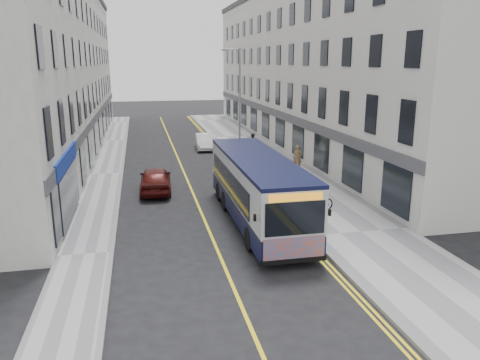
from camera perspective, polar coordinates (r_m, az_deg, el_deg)
name	(u,v)px	position (r m, az deg, el deg)	size (l,w,h in m)	color
ground	(211,235)	(19.92, -3.56, -6.72)	(140.00, 140.00, 0.00)	black
pavement_east	(274,166)	(32.47, 4.15, 1.68)	(4.50, 64.00, 0.12)	#949497
pavement_west	(106,174)	(31.29, -16.04, 0.67)	(2.00, 64.00, 0.12)	#949497
kerb_east	(242,168)	(31.92, 0.27, 1.51)	(0.18, 64.00, 0.13)	slate
kerb_west	(122,173)	(31.24, -14.21, 0.78)	(0.18, 64.00, 0.13)	slate
road_centre_line	(184,171)	(31.34, -6.89, 1.05)	(0.12, 64.00, 0.01)	yellow
road_dbl_yellow_inner	(236,169)	(31.84, -0.52, 1.36)	(0.10, 64.00, 0.01)	yellow
road_dbl_yellow_outer	(239,169)	(31.88, -0.17, 1.38)	(0.10, 64.00, 0.01)	yellow
terrace_east	(305,69)	(41.89, 7.88, 13.31)	(6.00, 46.00, 13.00)	silver
terrace_west	(54,69)	(39.90, -21.77, 12.41)	(6.00, 46.00, 13.00)	silver
streetlamp	(239,101)	(33.23, -0.18, 9.56)	(1.32, 0.18, 8.00)	gray
city_bus	(257,187)	(20.92, 2.12, -0.87)	(2.45, 10.46, 3.04)	black
bicycle	(317,202)	(22.65, 9.38, -2.71)	(0.61, 1.76, 0.93)	black
pedestrian_near	(298,158)	(31.09, 7.03, 2.70)	(0.60, 0.39, 1.64)	olive
pedestrian_far	(253,144)	(36.27, 1.64, 4.43)	(0.78, 0.61, 1.60)	black
car_white	(204,142)	(39.11, -4.36, 4.70)	(1.34, 3.85, 1.27)	white
car_maroon	(155,179)	(26.52, -10.27, 0.08)	(1.71, 4.24, 1.44)	#480F0C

